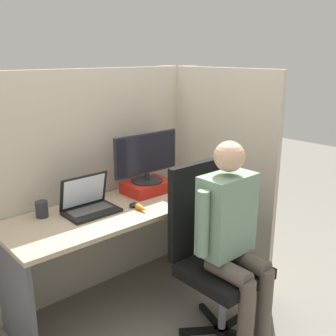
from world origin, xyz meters
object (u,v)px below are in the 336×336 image
Objects in this scene: monitor at (146,157)px; stapler at (198,183)px; pen_cup at (42,209)px; laptop at (89,205)px; office_chair at (211,250)px; person at (233,231)px; paper_box at (147,187)px; carrot_toy at (142,208)px.

stapler is (0.38, -0.16, -0.24)m from monitor.
pen_cup is (-0.80, 0.08, -0.22)m from monitor.
office_chair reaches higher than laptop.
laptop is 0.95m from person.
paper_box is at bearing 5.29° from laptop.
pen_cup reaches higher than stapler.
monitor is at bearing 86.72° from office_chair.
stapler is at bearing -22.55° from paper_box.
monitor is 0.83m from pen_cup.
carrot_toy is (-0.26, -0.28, -0.02)m from paper_box.
monitor is 0.48m from stapler.
stapler is 0.65m from carrot_toy.
laptop is at bearing 139.74° from carrot_toy.
stapler is (0.91, -0.11, -0.02)m from laptop.
laptop is 0.31× the size of office_chair.
paper_box is at bearing 157.45° from stapler.
carrot_toy is at bearing -40.26° from laptop.
paper_box is 0.61× the size of monitor.
pen_cup is at bearing 146.64° from carrot_toy.
carrot_toy is (-0.64, -0.12, -0.01)m from stapler.
paper_box is 2.30× the size of stapler.
monitor reaches higher than laptop.
stapler is 1.20m from pen_cup.
paper_box reaches higher than carrot_toy.
laptop is 0.85m from office_chair.
monitor is (0.00, 0.00, 0.23)m from paper_box.
office_chair reaches higher than pen_cup.
person reaches higher than pen_cup.
stapler is at bearing -11.36° from pen_cup.
person is 1.21m from pen_cup.
stapler reaches higher than carrot_toy.
person reaches higher than stapler.
paper_box is 0.80m from pen_cup.
person is (-0.04, -0.86, -0.05)m from paper_box.
stapler is at bearing -22.89° from monitor.
paper_box is 2.66× the size of carrot_toy.
monitor is 0.51× the size of office_chair.
pen_cup is at bearing 154.73° from laptop.
pen_cup is (-0.27, 0.13, 0.00)m from laptop.
laptop is 0.30m from pen_cup.
stapler is at bearing 10.25° from carrot_toy.
carrot_toy is at bearing 110.65° from person.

